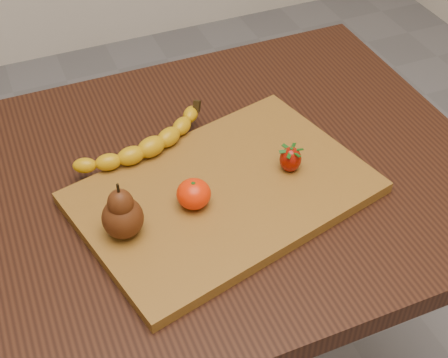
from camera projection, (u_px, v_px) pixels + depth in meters
name	position (u px, v px, depth m)	size (l,w,h in m)	color
table	(190.00, 221.00, 1.09)	(1.00, 0.70, 0.76)	black
cutting_board	(224.00, 193.00, 0.99)	(0.45, 0.30, 0.02)	brown
banana	(151.00, 147.00, 1.03)	(0.21, 0.06, 0.03)	#C89709
pear	(121.00, 209.00, 0.88)	(0.06, 0.06, 0.10)	#4C220C
mandarin	(194.00, 194.00, 0.94)	(0.05, 0.05, 0.05)	red
strawberry	(291.00, 158.00, 1.00)	(0.04, 0.04, 0.04)	#8B0E03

